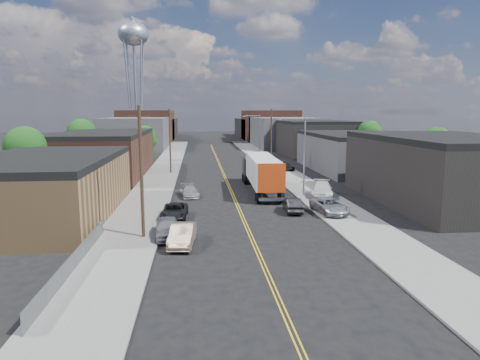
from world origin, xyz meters
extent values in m
plane|color=black|center=(0.00, 60.00, 0.00)|extent=(260.00, 260.00, 0.00)
cube|color=gold|center=(0.00, 45.00, 0.01)|extent=(0.32, 120.00, 0.01)
cube|color=slate|center=(-9.50, 45.00, 0.07)|extent=(5.00, 140.00, 0.15)
cube|color=slate|center=(9.50, 45.00, 0.07)|extent=(5.00, 140.00, 0.15)
cube|color=olive|center=(-18.00, 18.00, 2.50)|extent=(12.00, 22.00, 5.00)
cube|color=black|center=(-18.00, 18.00, 5.30)|extent=(12.00, 22.00, 0.60)
cube|color=#512B20|center=(-18.00, 44.00, 3.00)|extent=(12.00, 26.00, 6.00)
cube|color=black|center=(-18.00, 44.00, 6.30)|extent=(12.00, 26.00, 0.60)
cube|color=black|center=(22.00, 20.00, 3.25)|extent=(14.00, 22.00, 6.50)
cube|color=black|center=(22.00, 20.00, 6.80)|extent=(14.00, 22.00, 0.60)
cube|color=navy|center=(15.20, 20.00, 3.60)|extent=(0.30, 20.00, 0.80)
cube|color=#3A393C|center=(22.00, 46.00, 2.75)|extent=(14.00, 24.00, 5.50)
cube|color=black|center=(22.00, 46.00, 5.80)|extent=(14.00, 24.00, 0.60)
cube|color=black|center=(22.00, 72.00, 3.50)|extent=(14.00, 22.00, 7.00)
cube|color=black|center=(22.00, 72.00, 7.30)|extent=(14.00, 22.00, 0.60)
cube|color=#3A393C|center=(-20.00, 95.00, 4.00)|extent=(16.00, 30.00, 8.00)
cube|color=#3A393C|center=(20.00, 95.00, 4.00)|extent=(16.00, 30.00, 8.00)
cube|color=#512B20|center=(-20.00, 120.00, 5.00)|extent=(16.00, 26.00, 10.00)
cube|color=#512B20|center=(20.00, 120.00, 5.00)|extent=(16.00, 26.00, 10.00)
cube|color=black|center=(-20.00, 140.00, 3.50)|extent=(16.00, 40.00, 7.00)
cube|color=black|center=(20.00, 140.00, 3.50)|extent=(16.00, 40.00, 7.00)
cylinder|color=gray|center=(-22.00, 110.00, 15.00)|extent=(0.80, 0.80, 30.00)
cylinder|color=gray|center=(-23.76, 108.24, 15.00)|extent=(1.94, 1.94, 29.98)
cylinder|color=gray|center=(-20.24, 108.24, 15.00)|extent=(1.94, 1.94, 29.98)
cylinder|color=gray|center=(-23.76, 111.76, 15.00)|extent=(1.94, 1.94, 29.98)
cylinder|color=gray|center=(-20.24, 111.76, 15.00)|extent=(1.94, 1.94, 29.98)
ellipsoid|color=#9EA8B2|center=(-22.00, 110.00, 32.00)|extent=(9.00, 9.00, 6.75)
cylinder|color=#9EA8B2|center=(-22.00, 110.00, 35.60)|extent=(1.60, 1.60, 1.20)
cone|color=#9EA8B2|center=(-22.00, 110.00, 36.50)|extent=(1.80, 1.80, 0.80)
cylinder|color=gray|center=(8.00, 25.00, 4.50)|extent=(0.18, 0.18, 9.00)
cylinder|color=gray|center=(6.50, 25.00, 8.80)|extent=(3.00, 0.12, 0.12)
cube|color=gray|center=(5.00, 25.00, 8.70)|extent=(0.60, 0.25, 0.18)
cylinder|color=gray|center=(8.00, 60.00, 4.50)|extent=(0.18, 0.18, 9.00)
cylinder|color=gray|center=(6.50, 60.00, 8.80)|extent=(3.00, 0.12, 0.12)
cube|color=gray|center=(5.00, 60.00, 8.70)|extent=(0.60, 0.25, 0.18)
cylinder|color=black|center=(-8.20, 10.00, 5.00)|extent=(0.26, 0.26, 10.00)
cube|color=black|center=(-8.20, 10.00, 9.20)|extent=(1.60, 0.12, 0.12)
cylinder|color=black|center=(-8.20, 45.00, 5.00)|extent=(0.26, 0.26, 10.00)
cube|color=black|center=(-8.20, 45.00, 9.20)|extent=(1.60, 0.12, 0.12)
cylinder|color=black|center=(8.20, 48.00, 5.00)|extent=(0.26, 0.26, 10.00)
cube|color=black|center=(8.20, 48.00, 9.20)|extent=(1.60, 0.12, 0.12)
cube|color=slate|center=(-11.50, 3.50, 0.60)|extent=(0.02, 16.00, 1.20)
cube|color=slate|center=(-11.50, 3.50, 1.20)|extent=(0.05, 16.00, 0.05)
cylinder|color=black|center=(-24.00, 30.00, 2.12)|extent=(0.36, 0.36, 4.25)
sphere|color=#10360E|center=(-24.00, 30.00, 5.53)|extent=(4.76, 4.76, 4.76)
sphere|color=#10360E|center=(-23.40, 30.30, 4.68)|extent=(3.74, 3.74, 3.74)
sphere|color=#10360E|center=(-24.50, 29.60, 4.93)|extent=(3.40, 3.40, 3.40)
cylinder|color=black|center=(-24.00, 55.00, 2.25)|extent=(0.36, 0.36, 4.50)
sphere|color=#10360E|center=(-24.00, 55.00, 5.85)|extent=(5.04, 5.04, 5.04)
sphere|color=#10360E|center=(-23.40, 55.30, 4.95)|extent=(3.96, 3.96, 3.96)
sphere|color=#10360E|center=(-24.50, 54.60, 5.22)|extent=(3.60, 3.60, 3.60)
cylinder|color=black|center=(-14.00, 62.00, 1.88)|extent=(0.36, 0.36, 3.75)
sphere|color=#10360E|center=(-14.00, 62.00, 4.88)|extent=(4.20, 4.20, 4.20)
sphere|color=#10360E|center=(-13.40, 62.30, 4.12)|extent=(3.30, 3.30, 3.30)
sphere|color=#10360E|center=(-14.50, 61.60, 4.35)|extent=(3.00, 3.00, 3.00)
cylinder|color=black|center=(30.00, 36.00, 2.00)|extent=(0.36, 0.36, 4.00)
sphere|color=#10360E|center=(30.00, 36.00, 5.20)|extent=(4.48, 4.48, 4.48)
sphere|color=#10360E|center=(30.60, 36.30, 4.40)|extent=(3.52, 3.52, 3.52)
sphere|color=#10360E|center=(29.50, 35.60, 4.64)|extent=(3.20, 3.20, 3.20)
cylinder|color=black|center=(30.00, 60.00, 2.12)|extent=(0.36, 0.36, 4.25)
sphere|color=#10360E|center=(30.00, 60.00, 5.53)|extent=(4.76, 4.76, 4.76)
sphere|color=#10360E|center=(30.60, 60.30, 4.68)|extent=(3.74, 3.74, 3.74)
sphere|color=#10360E|center=(29.50, 59.60, 4.93)|extent=(3.40, 3.40, 3.40)
cube|color=silver|center=(3.55, 27.20, 2.81)|extent=(3.22, 13.07, 3.03)
cube|color=#AD340D|center=(3.55, 20.70, 2.81)|extent=(2.84, 0.21, 3.05)
cube|color=gray|center=(3.55, 20.70, 0.60)|extent=(2.69, 0.68, 0.25)
cube|color=black|center=(3.55, 35.20, 1.68)|extent=(2.81, 3.55, 3.36)
cylinder|color=black|center=(3.55, 22.10, 0.54)|extent=(2.85, 1.17, 1.08)
cylinder|color=black|center=(3.55, 35.20, 0.54)|extent=(2.74, 1.17, 1.08)
imported|color=#96989B|center=(-6.40, 10.00, 0.77)|extent=(2.13, 4.65, 1.55)
imported|color=#887059|center=(-5.20, 8.00, 0.77)|extent=(2.05, 4.78, 1.53)
imported|color=black|center=(-6.16, 16.00, 0.67)|extent=(2.45, 4.91, 1.34)
imported|color=#B0B3B6|center=(-5.00, 26.00, 0.64)|extent=(2.38, 4.63, 1.28)
imported|color=black|center=(5.00, 17.39, 0.68)|extent=(1.71, 4.23, 1.37)
imported|color=#B4B6B9|center=(8.20, 16.00, 0.85)|extent=(2.95, 5.28, 1.40)
imported|color=silver|center=(9.84, 24.00, 0.95)|extent=(3.59, 5.90, 1.60)
imported|color=black|center=(10.13, 45.77, 0.83)|extent=(2.94, 4.31, 1.36)
camera|label=1|loc=(-4.04, -22.02, 9.52)|focal=32.00mm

